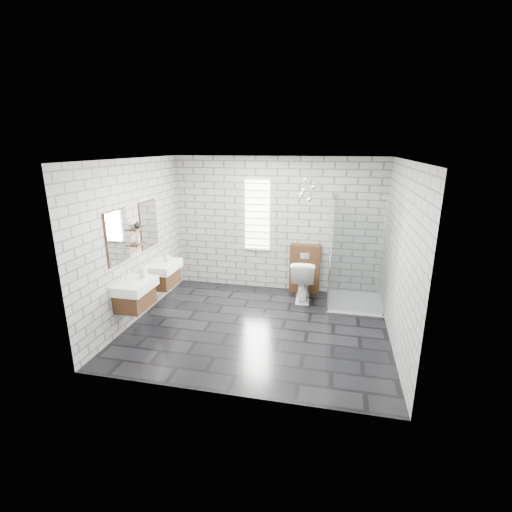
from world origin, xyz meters
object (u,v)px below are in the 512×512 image
(vanity_right, at_px, (161,267))
(shower_enclosure, at_px, (351,281))
(vanity_left, at_px, (133,287))
(cistern_panel, at_px, (305,269))
(toilet, at_px, (303,279))

(vanity_right, bearing_deg, shower_enclosure, 12.07)
(shower_enclosure, bearing_deg, vanity_right, -167.93)
(vanity_right, xyz_separation_m, shower_enclosure, (3.41, 0.73, -0.25))
(vanity_left, xyz_separation_m, vanity_right, (0.00, 0.99, 0.00))
(vanity_right, bearing_deg, cistern_panel, 26.37)
(cistern_panel, bearing_deg, vanity_right, -153.63)
(vanity_right, relative_size, cistern_panel, 1.57)
(shower_enclosure, distance_m, toilet, 0.91)
(cistern_panel, distance_m, toilet, 0.38)
(vanity_left, xyz_separation_m, cistern_panel, (2.51, 2.24, -0.26))
(cistern_panel, height_order, toilet, cistern_panel)
(cistern_panel, bearing_deg, shower_enclosure, -30.04)
(cistern_panel, bearing_deg, vanity_left, -138.33)
(vanity_right, xyz_separation_m, toilet, (2.51, 0.88, -0.35))
(cistern_panel, xyz_separation_m, shower_enclosure, (0.89, -0.52, 0.00))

